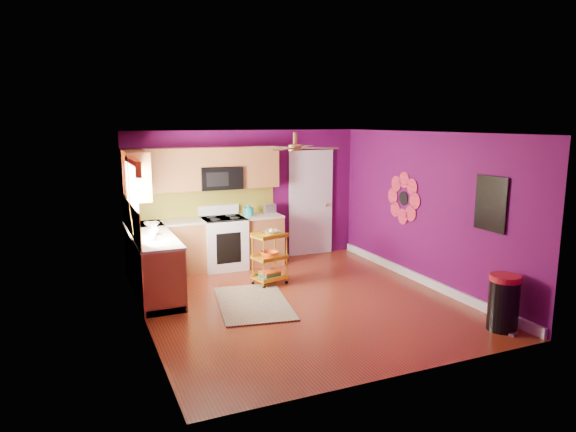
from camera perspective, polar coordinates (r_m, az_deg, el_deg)
name	(u,v)px	position (r m, az deg, el deg)	size (l,w,h in m)	color
ground	(300,301)	(7.81, 1.36, -9.44)	(5.00, 5.00, 0.00)	maroon
room_envelope	(302,193)	(7.42, 1.60, 2.53)	(4.54, 5.04, 2.52)	#530948
lower_cabinets	(184,254)	(8.94, -11.45, -4.14)	(2.81, 2.31, 0.94)	brown
electric_range	(224,242)	(9.45, -7.17, -2.92)	(0.76, 0.66, 1.13)	white
upper_cabinetry	(183,172)	(9.07, -11.58, 4.83)	(2.80, 2.30, 1.26)	brown
left_window	(132,186)	(7.82, -16.90, 3.26)	(0.08, 1.35, 1.08)	white
panel_door	(311,204)	(10.28, 2.53, 1.32)	(0.95, 0.11, 2.15)	white
right_wall_art	(439,200)	(8.34, 16.48, 1.66)	(0.04, 2.74, 1.04)	black
ceiling_fan	(295,147)	(7.53, 0.80, 7.67)	(1.01, 1.01, 0.26)	#BF8C3F
shag_rug	(253,303)	(7.71, -3.89, -9.62)	(1.01, 1.64, 0.02)	#302010
rolling_cart	(270,256)	(8.46, -2.02, -4.45)	(0.59, 0.49, 0.94)	gold
trash_can	(503,303)	(7.23, 22.82, -8.88)	(0.51, 0.51, 0.73)	black
teal_kettle	(249,211)	(9.47, -4.39, 0.51)	(0.18, 0.18, 0.21)	teal
toaster	(270,208)	(9.74, -2.06, 0.85)	(0.22, 0.15, 0.18)	beige
soap_bottle_a	(153,232)	(7.95, -14.81, -1.71)	(0.08, 0.08, 0.18)	#EA3F72
soap_bottle_b	(156,230)	(8.13, -14.48, -1.47)	(0.13, 0.13, 0.17)	white
counter_dish	(152,224)	(8.83, -14.91, -0.90)	(0.26, 0.26, 0.06)	white
counter_cup	(153,237)	(7.78, -14.82, -2.27)	(0.12, 0.12, 0.10)	white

